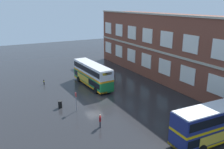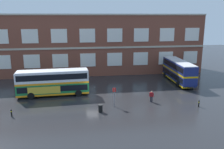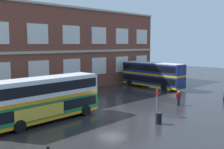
# 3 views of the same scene
# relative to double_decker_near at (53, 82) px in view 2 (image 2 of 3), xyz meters

# --- Properties ---
(ground_plane) EXTENTS (120.00, 120.00, 0.00)m
(ground_plane) POSITION_rel_double_decker_near_xyz_m (6.26, -0.44, -2.15)
(ground_plane) COLOR #232326
(brick_terminal_building) EXTENTS (49.97, 8.19, 12.71)m
(brick_terminal_building) POSITION_rel_double_decker_near_xyz_m (6.04, 15.54, 4.06)
(brick_terminal_building) COLOR brown
(brick_terminal_building) RESTS_ON ground
(double_decker_near) EXTENTS (11.12, 3.30, 4.07)m
(double_decker_near) POSITION_rel_double_decker_near_xyz_m (0.00, 0.00, 0.00)
(double_decker_near) COLOR #197038
(double_decker_near) RESTS_ON ground
(double_decker_middle) EXTENTS (3.13, 11.08, 4.07)m
(double_decker_middle) POSITION_rel_double_decker_near_xyz_m (22.80, 4.84, 0.00)
(double_decker_middle) COLOR navy
(double_decker_middle) RESTS_ON ground
(waiting_passenger) EXTENTS (0.62, 0.39, 1.70)m
(waiting_passenger) POSITION_rel_double_decker_near_xyz_m (14.44, -5.19, -1.22)
(waiting_passenger) COLOR black
(waiting_passenger) RESTS_ON ground
(bus_stand_flag) EXTENTS (0.44, 0.10, 2.70)m
(bus_stand_flag) POSITION_rel_double_decker_near_xyz_m (8.78, -6.19, -0.51)
(bus_stand_flag) COLOR slate
(bus_stand_flag) RESTS_ON ground
(station_litter_bin) EXTENTS (0.60, 0.60, 1.03)m
(station_litter_bin) POSITION_rel_double_decker_near_xyz_m (6.69, -7.91, -1.63)
(station_litter_bin) COLOR black
(station_litter_bin) RESTS_ON ground
(safety_bollard_west) EXTENTS (0.19, 0.19, 0.95)m
(safety_bollard_west) POSITION_rel_double_decker_near_xyz_m (20.38, -8.01, -1.66)
(safety_bollard_west) COLOR black
(safety_bollard_west) RESTS_ON ground
(safety_bollard_east) EXTENTS (0.19, 0.19, 0.95)m
(safety_bollard_east) POSITION_rel_double_decker_near_xyz_m (-4.52, -7.75, -1.66)
(safety_bollard_east) COLOR black
(safety_bollard_east) RESTS_ON ground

